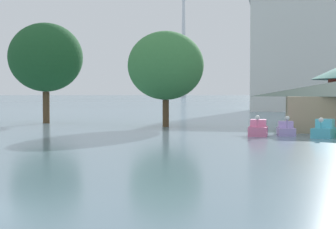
{
  "coord_description": "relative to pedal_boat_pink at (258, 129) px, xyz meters",
  "views": [
    {
      "loc": [
        9.01,
        -13.19,
        3.49
      ],
      "look_at": [
        1.87,
        22.33,
        2.01
      ],
      "focal_mm": 55.68,
      "sensor_mm": 36.0,
      "label": 1
    }
  ],
  "objects": [
    {
      "name": "distant_broadcast_tower",
      "position": [
        -68.4,
        365.11,
        69.42
      ],
      "size": [
        7.09,
        7.09,
        168.02
      ],
      "color": "silver",
      "rests_on": "ground"
    },
    {
      "name": "shoreline_tree_tall_left",
      "position": [
        -24.65,
        13.24,
        7.07
      ],
      "size": [
        8.54,
        8.54,
        11.61
      ],
      "color": "brown",
      "rests_on": "ground"
    },
    {
      "name": "shoreline_tree_mid",
      "position": [
        -9.77,
        9.87,
        5.81
      ],
      "size": [
        7.9,
        7.9,
        9.93
      ],
      "color": "brown",
      "rests_on": "ground"
    },
    {
      "name": "pedal_boat_cyan",
      "position": [
        5.14,
        -0.85,
        0.04
      ],
      "size": [
        2.21,
        2.75,
        1.63
      ],
      "rotation": [
        0.0,
        0.0,
        -1.9
      ],
      "color": "#4CB7CC",
      "rests_on": "ground"
    },
    {
      "name": "pedal_boat_pink",
      "position": [
        0.0,
        0.0,
        0.0
      ],
      "size": [
        1.57,
        2.44,
        1.73
      ],
      "rotation": [
        0.0,
        0.0,
        -1.6
      ],
      "color": "pink",
      "rests_on": "ground"
    },
    {
      "name": "pedal_boat_lavender",
      "position": [
        2.26,
        1.05,
        -0.07
      ],
      "size": [
        1.54,
        2.59,
        1.66
      ],
      "rotation": [
        0.0,
        0.0,
        -1.5
      ],
      "color": "#B299D8",
      "rests_on": "ground"
    }
  ]
}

